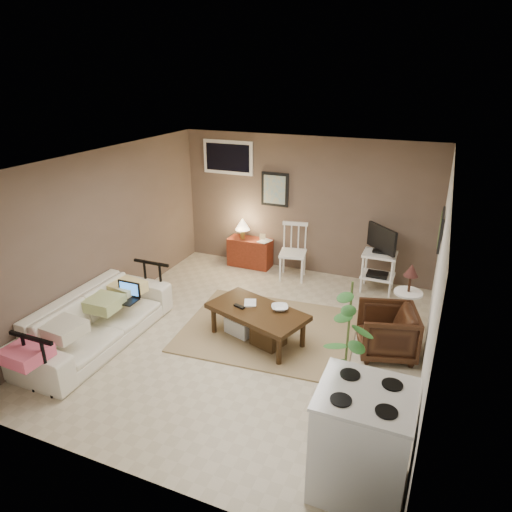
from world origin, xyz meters
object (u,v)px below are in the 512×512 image
at_px(sofa, 96,313).
at_px(side_table, 409,291).
at_px(stove, 362,441).
at_px(red_console, 249,250).
at_px(tv_stand, 379,258).
at_px(armchair, 387,329).
at_px(coffee_table, 257,322).
at_px(spindle_chair, 293,253).
at_px(potted_plant, 347,346).

bearing_deg(sofa, side_table, -63.63).
bearing_deg(stove, red_console, 124.23).
xyz_separation_m(tv_stand, armchair, (0.38, -1.80, -0.24)).
distance_m(red_console, armchair, 3.37).
relative_size(coffee_table, sofa, 0.64).
relative_size(red_console, stove, 0.90).
xyz_separation_m(armchair, stove, (0.07, -2.17, 0.15)).
bearing_deg(spindle_chair, sofa, -120.43).
distance_m(sofa, armchair, 3.77).
xyz_separation_m(red_console, stove, (2.81, -4.13, 0.19)).
height_order(coffee_table, sofa, sofa).
distance_m(red_console, side_table, 3.20).
distance_m(coffee_table, spindle_chair, 2.13).
relative_size(side_table, armchair, 1.44).
bearing_deg(potted_plant, side_table, 77.72).
xyz_separation_m(sofa, stove, (3.64, -0.97, 0.06)).
bearing_deg(red_console, potted_plant, -52.94).
xyz_separation_m(sofa, potted_plant, (3.31, -0.13, 0.40)).
relative_size(sofa, red_console, 2.47).
distance_m(red_console, potted_plant, 4.14).
height_order(sofa, potted_plant, potted_plant).
relative_size(armchair, stove, 0.69).
relative_size(coffee_table, armchair, 2.06).
height_order(coffee_table, armchair, armchair).
height_order(sofa, spindle_chair, spindle_chair).
relative_size(spindle_chair, stove, 0.95).
relative_size(side_table, stove, 1.00).
bearing_deg(side_table, sofa, -153.63).
distance_m(coffee_table, armchair, 1.68).
bearing_deg(armchair, sofa, -87.22).
distance_m(red_console, stove, 4.99).
bearing_deg(spindle_chair, coffee_table, -84.85).
xyz_separation_m(potted_plant, stove, (0.33, -0.85, -0.33)).
xyz_separation_m(coffee_table, side_table, (1.81, 1.00, 0.35)).
height_order(armchair, potted_plant, potted_plant).
xyz_separation_m(armchair, potted_plant, (-0.26, -1.32, 0.49)).
bearing_deg(sofa, stove, -104.95).
height_order(coffee_table, side_table, side_table).
height_order(tv_stand, armchair, tv_stand).
xyz_separation_m(side_table, armchair, (-0.17, -0.66, -0.28)).
height_order(coffee_table, potted_plant, potted_plant).
bearing_deg(tv_stand, side_table, -64.18).
distance_m(sofa, red_console, 3.26).
relative_size(tv_stand, side_table, 1.09).
bearing_deg(coffee_table, red_console, 115.47).
xyz_separation_m(coffee_table, sofa, (-1.93, -0.85, 0.17)).
bearing_deg(sofa, potted_plant, -92.18).
distance_m(armchair, stove, 2.17).
xyz_separation_m(red_console, armchair, (2.74, -1.96, 0.04)).
bearing_deg(stove, sofa, 165.05).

